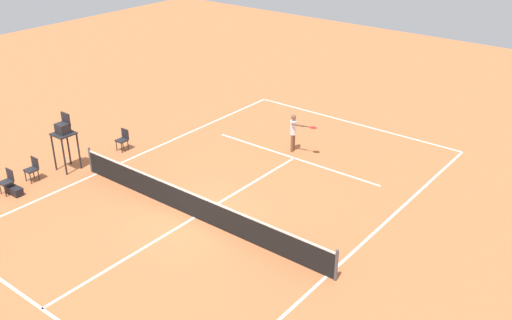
# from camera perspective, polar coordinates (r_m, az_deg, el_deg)

# --- Properties ---
(ground_plane) EXTENTS (60.00, 60.00, 0.00)m
(ground_plane) POSITION_cam_1_polar(r_m,az_deg,el_deg) (20.63, -6.04, -5.63)
(ground_plane) COLOR #C66B3D
(court_lines) EXTENTS (10.98, 22.40, 0.01)m
(court_lines) POSITION_cam_1_polar(r_m,az_deg,el_deg) (20.63, -6.04, -5.62)
(court_lines) COLOR white
(court_lines) RESTS_ON ground
(tennis_net) EXTENTS (11.58, 0.10, 1.07)m
(tennis_net) POSITION_cam_1_polar(r_m,az_deg,el_deg) (20.37, -6.10, -4.44)
(tennis_net) COLOR #4C4C51
(tennis_net) RESTS_ON ground
(player_serving) EXTENTS (1.31, 0.45, 1.70)m
(player_serving) POSITION_cam_1_polar(r_m,az_deg,el_deg) (25.03, 3.78, 2.98)
(player_serving) COLOR brown
(player_serving) RESTS_ON ground
(tennis_ball) EXTENTS (0.07, 0.07, 0.07)m
(tennis_ball) POSITION_cam_1_polar(r_m,az_deg,el_deg) (25.47, 0.42, 1.06)
(tennis_ball) COLOR #CCE033
(tennis_ball) RESTS_ON ground
(umpire_chair) EXTENTS (0.80, 0.80, 2.41)m
(umpire_chair) POSITION_cam_1_polar(r_m,az_deg,el_deg) (24.38, -18.36, 2.53)
(umpire_chair) COLOR #232328
(umpire_chair) RESTS_ON ground
(courtside_chair_near) EXTENTS (0.44, 0.46, 0.95)m
(courtside_chair_near) POSITION_cam_1_polar(r_m,az_deg,el_deg) (24.34, -21.10, -0.74)
(courtside_chair_near) COLOR #262626
(courtside_chair_near) RESTS_ON ground
(courtside_chair_mid) EXTENTS (0.44, 0.46, 0.95)m
(courtside_chair_mid) POSITION_cam_1_polar(r_m,az_deg,el_deg) (25.94, -12.94, 2.06)
(courtside_chair_mid) COLOR #262626
(courtside_chair_mid) RESTS_ON ground
(courtside_chair_far) EXTENTS (0.44, 0.46, 0.95)m
(courtside_chair_far) POSITION_cam_1_polar(r_m,az_deg,el_deg) (23.71, -23.23, -1.85)
(courtside_chair_far) COLOR #262626
(courtside_chair_far) RESTS_ON ground
(equipment_bag) EXTENTS (0.76, 0.32, 0.30)m
(equipment_bag) POSITION_cam_1_polar(r_m,az_deg,el_deg) (23.73, -22.65, -2.77)
(equipment_bag) COLOR black
(equipment_bag) RESTS_ON ground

